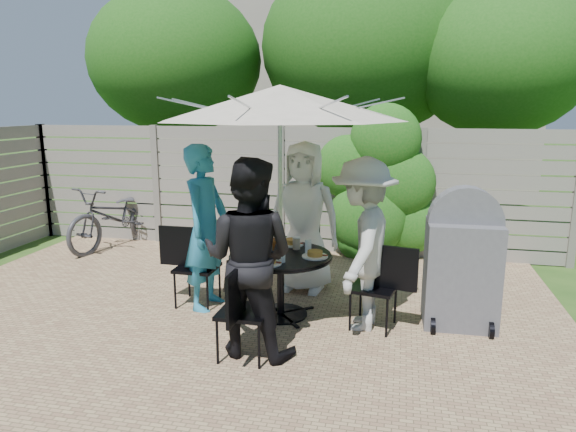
% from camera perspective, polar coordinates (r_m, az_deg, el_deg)
% --- Properties ---
extents(backyard_envelope, '(60.00, 60.00, 5.00)m').
position_cam_1_polar(backyard_envelope, '(14.70, 6.36, 13.90)').
color(backyard_envelope, '#264816').
rests_on(backyard_envelope, ground).
extents(patio_table, '(1.12, 1.12, 0.67)m').
position_cam_1_polar(patio_table, '(5.25, -0.83, -6.36)').
color(patio_table, black).
rests_on(patio_table, ground).
extents(umbrella, '(2.62, 2.62, 2.33)m').
position_cam_1_polar(umbrella, '(4.98, -0.89, 12.43)').
color(umbrella, silver).
rests_on(umbrella, ground).
extents(chair_back, '(0.48, 0.63, 0.83)m').
position_cam_1_polar(chair_back, '(6.19, 2.10, -5.59)').
color(chair_back, black).
rests_on(chair_back, ground).
extents(person_back, '(0.91, 0.64, 1.75)m').
position_cam_1_polar(person_back, '(5.90, 1.77, -0.17)').
color(person_back, white).
rests_on(person_back, ground).
extents(chair_left, '(0.63, 0.42, 0.88)m').
position_cam_1_polar(chair_left, '(5.69, -10.14, -7.27)').
color(chair_left, black).
rests_on(chair_left, ground).
extents(person_left, '(0.48, 0.68, 1.76)m').
position_cam_1_polar(person_left, '(5.45, -9.12, -1.32)').
color(person_left, teal).
rests_on(person_left, ground).
extents(chair_front, '(0.42, 0.63, 0.87)m').
position_cam_1_polar(chair_front, '(4.49, -4.91, -12.59)').
color(chair_front, black).
rests_on(chair_front, ground).
extents(person_front, '(0.90, 0.73, 1.73)m').
position_cam_1_polar(person_front, '(4.39, -4.38, -4.71)').
color(person_front, black).
rests_on(person_front, ground).
extents(chair_right, '(0.65, 0.48, 0.85)m').
position_cam_1_polar(chair_right, '(5.11, 9.61, -9.61)').
color(chair_right, black).
rests_on(chair_right, ground).
extents(person_right, '(0.72, 1.14, 1.68)m').
position_cam_1_polar(person_right, '(4.95, 8.30, -3.19)').
color(person_right, '#B5B5B0').
rests_on(person_right, ground).
extents(plate_back, '(0.26, 0.26, 0.06)m').
position_cam_1_polar(plate_back, '(5.51, 0.38, -2.98)').
color(plate_back, white).
rests_on(plate_back, patio_table).
extents(plate_left, '(0.26, 0.26, 0.06)m').
position_cam_1_polar(plate_left, '(5.30, -4.53, -3.62)').
color(plate_left, white).
rests_on(plate_left, patio_table).
extents(plate_front, '(0.26, 0.26, 0.06)m').
position_cam_1_polar(plate_front, '(4.86, -2.22, -5.08)').
color(plate_front, white).
rests_on(plate_front, patio_table).
extents(plate_right, '(0.26, 0.26, 0.06)m').
position_cam_1_polar(plate_right, '(5.08, 3.02, -4.31)').
color(plate_right, white).
rests_on(plate_right, patio_table).
extents(glass_back, '(0.07, 0.07, 0.14)m').
position_cam_1_polar(glass_back, '(5.44, -1.00, -2.69)').
color(glass_back, silver).
rests_on(glass_back, patio_table).
extents(glass_left, '(0.07, 0.07, 0.14)m').
position_cam_1_polar(glass_left, '(5.16, -3.95, -3.53)').
color(glass_left, silver).
rests_on(glass_left, patio_table).
extents(glass_front, '(0.07, 0.07, 0.14)m').
position_cam_1_polar(glass_front, '(4.90, -0.67, -4.36)').
color(glass_front, silver).
rests_on(glass_front, patio_table).
extents(glass_right, '(0.07, 0.07, 0.14)m').
position_cam_1_polar(glass_right, '(5.19, 2.25, -3.42)').
color(glass_right, silver).
rests_on(glass_right, patio_table).
extents(syrup_jug, '(0.09, 0.09, 0.16)m').
position_cam_1_polar(syrup_jug, '(5.23, -1.28, -3.18)').
color(syrup_jug, '#59280C').
rests_on(syrup_jug, patio_table).
extents(coffee_cup, '(0.08, 0.08, 0.12)m').
position_cam_1_polar(coffee_cup, '(5.34, 0.94, -3.07)').
color(coffee_cup, '#C6B293').
rests_on(coffee_cup, patio_table).
extents(bicycle, '(1.06, 1.95, 0.97)m').
position_cam_1_polar(bicycle, '(8.27, -18.55, 0.00)').
color(bicycle, '#333338').
rests_on(bicycle, ground).
extents(bbq_grill, '(0.70, 0.55, 1.40)m').
position_cam_1_polar(bbq_grill, '(5.27, 18.74, -5.07)').
color(bbq_grill, '#5A5A5F').
rests_on(bbq_grill, ground).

